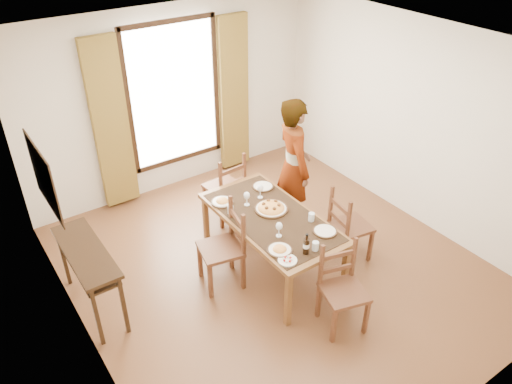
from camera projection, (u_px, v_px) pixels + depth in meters
ground at (274, 266)px, 6.17m from camera, size 5.00×5.00×0.00m
room_shell at (270, 152)px, 5.43m from camera, size 4.60×5.10×2.74m
console_table at (87, 259)px, 5.24m from camera, size 0.38×1.20×0.80m
dining_table at (272, 221)px, 5.80m from camera, size 0.93×1.83×0.76m
chair_west at (224, 249)px, 5.70m from camera, size 0.55×0.55×1.04m
chair_north at (226, 189)px, 6.80m from camera, size 0.49×0.49×1.03m
chair_south at (342, 290)px, 5.17m from camera, size 0.53×0.53×0.98m
chair_east at (349, 227)px, 6.09m from camera, size 0.50×0.50×0.98m
man at (294, 167)px, 6.39m from camera, size 0.92×0.81×1.86m
plate_sw at (280, 249)px, 5.23m from camera, size 0.27×0.27×0.05m
plate_se at (325, 230)px, 5.50m from camera, size 0.27×0.27×0.05m
plate_nw at (222, 201)px, 6.00m from camera, size 0.27×0.27×0.05m
plate_ne at (263, 185)px, 6.29m from camera, size 0.27×0.27×0.05m
pasta_platter at (271, 206)px, 5.85m from camera, size 0.40×0.40×0.10m
caprese_plate at (287, 259)px, 5.09m from camera, size 0.20×0.20×0.04m
wine_glass_a at (279, 229)px, 5.41m from camera, size 0.08×0.08×0.18m
wine_glass_b at (260, 191)px, 6.06m from camera, size 0.08×0.08×0.18m
wine_glass_c at (247, 199)px, 5.92m from camera, size 0.08×0.08×0.18m
tumbler_a at (311, 217)px, 5.67m from camera, size 0.07×0.07×0.10m
tumbler_b at (231, 210)px, 5.80m from camera, size 0.07×0.07×0.10m
tumbler_c at (315, 246)px, 5.23m from camera, size 0.07×0.07×0.10m
wine_bottle at (306, 244)px, 5.14m from camera, size 0.07×0.07×0.25m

